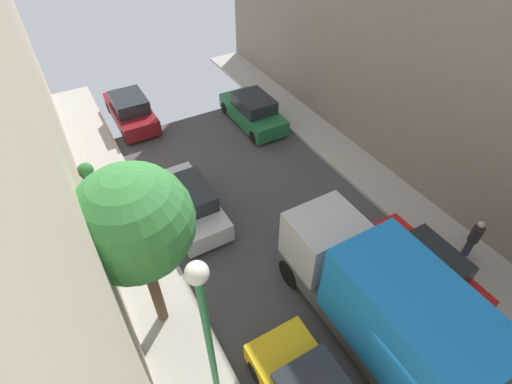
# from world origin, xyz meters

# --- Properties ---
(parked_car_left_3) EXTENTS (1.78, 4.20, 1.57)m
(parked_car_left_3) POSITION_xyz_m (-2.70, 9.18, 0.72)
(parked_car_left_3) COLOR silver
(parked_car_left_3) RESTS_ON ground
(parked_car_left_4) EXTENTS (1.78, 4.20, 1.57)m
(parked_car_left_4) POSITION_xyz_m (-2.70, 16.96, 0.72)
(parked_car_left_4) COLOR maroon
(parked_car_left_4) RESTS_ON ground
(parked_car_right_1) EXTENTS (1.78, 4.20, 1.57)m
(parked_car_right_1) POSITION_xyz_m (2.70, 2.63, 0.72)
(parked_car_right_1) COLOR red
(parked_car_right_1) RESTS_ON ground
(parked_car_right_2) EXTENTS (1.78, 4.20, 1.57)m
(parked_car_right_2) POSITION_xyz_m (2.70, 13.80, 0.72)
(parked_car_right_2) COLOR #1E6638
(parked_car_right_2) RESTS_ON ground
(delivery_truck) EXTENTS (2.26, 6.60, 3.38)m
(delivery_truck) POSITION_xyz_m (0.00, 1.95, 1.79)
(delivery_truck) COLOR #4C4C51
(delivery_truck) RESTS_ON ground
(pedestrian) EXTENTS (0.40, 0.36, 1.72)m
(pedestrian) POSITION_xyz_m (4.84, 2.52, 1.07)
(pedestrian) COLOR #2D334C
(pedestrian) RESTS_ON sidewalk_right
(street_tree_0) EXTENTS (2.91, 2.91, 5.67)m
(street_tree_0) POSITION_xyz_m (-5.12, 5.52, 4.34)
(street_tree_0) COLOR brown
(street_tree_0) RESTS_ON sidewalk_left
(potted_plant_2) EXTENTS (0.65, 0.65, 1.03)m
(potted_plant_2) POSITION_xyz_m (-5.71, 12.97, 0.72)
(potted_plant_2) COLOR #B2A899
(potted_plant_2) RESTS_ON sidewalk_left
(lamp_post) EXTENTS (0.44, 0.44, 5.55)m
(lamp_post) POSITION_xyz_m (-4.60, 2.72, 3.80)
(lamp_post) COLOR #26723F
(lamp_post) RESTS_ON sidewalk_left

